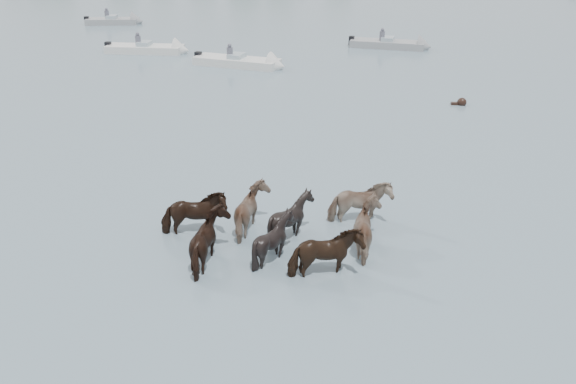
{
  "coord_description": "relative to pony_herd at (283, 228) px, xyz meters",
  "views": [
    {
      "loc": [
        0.91,
        -12.84,
        7.88
      ],
      "look_at": [
        -0.16,
        1.43,
        1.1
      ],
      "focal_mm": 35.7,
      "sensor_mm": 36.0,
      "label": 1
    }
  ],
  "objects": [
    {
      "name": "motorboat_c",
      "position": [
        5.72,
        26.85,
        -0.28
      ],
      "size": [
        5.71,
        2.72,
        1.92
      ],
      "rotation": [
        0.0,
        0.0,
        -0.21
      ],
      "color": "gray",
      "rests_on": "ground"
    },
    {
      "name": "ground",
      "position": [
        0.21,
        -0.41,
        -0.51
      ],
      "size": [
        400.0,
        400.0,
        0.0
      ],
      "primitive_type": "plane",
      "color": "slate",
      "rests_on": "ground"
    },
    {
      "name": "motorboat_a",
      "position": [
        -10.4,
        24.14,
        -0.28
      ],
      "size": [
        5.69,
        1.81,
        1.92
      ],
      "rotation": [
        0.0,
        0.0,
        -0.04
      ],
      "color": "silver",
      "rests_on": "ground"
    },
    {
      "name": "motorboat_f",
      "position": [
        -16.68,
        35.42,
        -0.28
      ],
      "size": [
        4.95,
        2.18,
        1.92
      ],
      "rotation": [
        0.0,
        0.0,
        0.13
      ],
      "color": "gray",
      "rests_on": "ground"
    },
    {
      "name": "pony_herd",
      "position": [
        0.0,
        0.0,
        0.0
      ],
      "size": [
        6.71,
        4.2,
        1.56
      ],
      "color": "black",
      "rests_on": "ground"
    },
    {
      "name": "swimming_pony",
      "position": [
        7.33,
        13.59,
        -0.41
      ],
      "size": [
        0.72,
        0.44,
        0.44
      ],
      "color": "black",
      "rests_on": "ground"
    },
    {
      "name": "motorboat_b",
      "position": [
        -3.76,
        20.59,
        -0.28
      ],
      "size": [
        5.89,
        3.14,
        1.92
      ],
      "rotation": [
        0.0,
        0.0,
        -0.29
      ],
      "color": "silver",
      "rests_on": "ground"
    }
  ]
}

